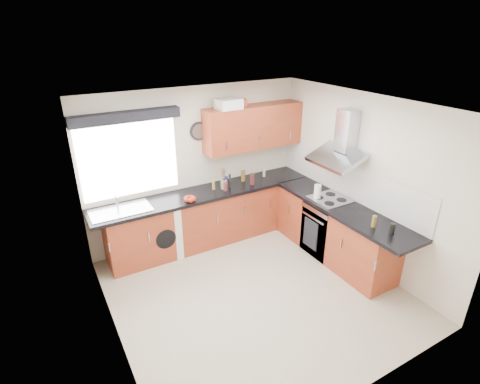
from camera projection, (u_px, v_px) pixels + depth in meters
ground_plane at (255, 291)px, 5.09m from camera, size 3.60×3.60×0.00m
ceiling at (259, 107)px, 4.07m from camera, size 3.60×3.60×0.02m
wall_back at (197, 166)px, 6.00m from camera, size 3.60×0.02×2.50m
wall_front at (371, 294)px, 3.16m from camera, size 3.60×0.02×2.50m
wall_left at (106, 250)px, 3.76m from camera, size 0.02×3.60×2.50m
wall_right at (362, 182)px, 5.40m from camera, size 0.02×3.60×2.50m
window at (130, 159)px, 5.39m from camera, size 1.40×0.02×1.10m
window_blind at (126, 117)px, 5.06m from camera, size 1.50×0.18×0.14m
splashback at (346, 179)px, 5.66m from camera, size 0.01×3.00×0.54m
base_cab_back at (201, 220)px, 6.06m from camera, size 3.00×0.58×0.86m
base_cab_corner at (282, 199)px, 6.78m from camera, size 0.60×0.60×0.86m
base_cab_right at (334, 231)px, 5.72m from camera, size 0.58×2.10×0.86m
worktop_back at (206, 193)px, 5.92m from camera, size 3.60×0.62×0.05m
worktop_right at (344, 209)px, 5.41m from camera, size 0.62×2.42×0.05m
sink at (120, 208)px, 5.28m from camera, size 0.84×0.46×0.10m
oven at (327, 228)px, 5.84m from camera, size 0.56×0.58×0.85m
hob_plate at (330, 199)px, 5.64m from camera, size 0.52×0.52×0.01m
extractor_hood at (341, 144)px, 5.33m from camera, size 0.52×0.78×0.66m
upper_cabinets at (254, 127)px, 6.07m from camera, size 1.70×0.35×0.70m
washing_machine at (159, 230)px, 5.76m from camera, size 0.64×0.62×0.85m
wall_clock at (199, 131)px, 5.76m from camera, size 0.29×0.04×0.29m
casserole at (229, 104)px, 5.63m from camera, size 0.38×0.29×0.15m
storage_box at (240, 102)px, 5.89m from camera, size 0.26×0.24×0.10m
utensil_pot at (224, 184)px, 5.99m from camera, size 0.12×0.12×0.14m
kitchen_roll at (317, 192)px, 5.62m from camera, size 0.11×0.11×0.23m
tomato_cluster at (190, 199)px, 5.57m from camera, size 0.19×0.19×0.07m
jar_0 at (264, 171)px, 6.45m from camera, size 0.05×0.05×0.20m
jar_1 at (213, 185)px, 5.95m from camera, size 0.05×0.05×0.17m
jar_2 at (230, 181)px, 5.99m from camera, size 0.04×0.04×0.23m
jar_3 at (226, 181)px, 6.05m from camera, size 0.06×0.06×0.18m
jar_4 at (243, 176)px, 6.27m from camera, size 0.07×0.07×0.18m
jar_5 at (224, 183)px, 5.99m from camera, size 0.04×0.04×0.17m
jar_6 at (226, 186)px, 5.91m from camera, size 0.06×0.06×0.15m
jar_7 at (252, 179)px, 6.13m from camera, size 0.07×0.07×0.19m
bottle_0 at (374, 221)px, 4.85m from camera, size 0.06×0.06×0.16m
bottle_1 at (392, 229)px, 4.69m from camera, size 0.07×0.07×0.14m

